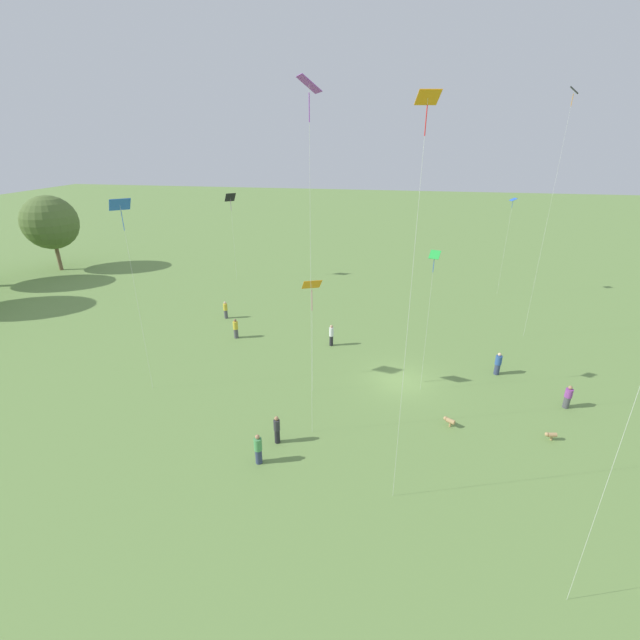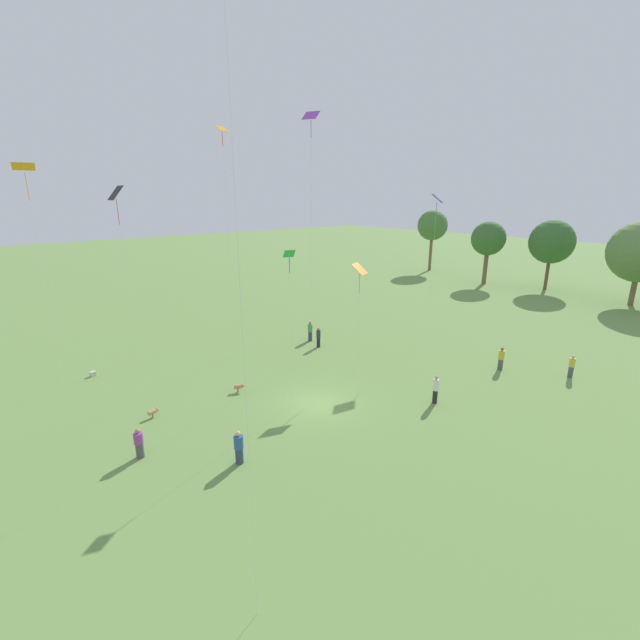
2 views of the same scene
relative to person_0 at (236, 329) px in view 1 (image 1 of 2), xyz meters
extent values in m
plane|color=#6B8E47|center=(-4.71, -13.99, -0.87)|extent=(240.00, 240.00, 0.00)
cylinder|color=brown|center=(15.51, 29.80, 0.96)|extent=(0.45, 0.45, 3.66)
sphere|color=#516B33|center=(15.51, 29.80, 5.27)|extent=(6.60, 6.60, 6.60)
cylinder|color=#4C4C51|center=(0.00, 0.00, -0.45)|extent=(0.51, 0.51, 0.83)
cylinder|color=gold|center=(0.00, 0.00, 0.31)|extent=(0.60, 0.60, 0.69)
sphere|color=brown|center=(0.00, 0.00, 0.77)|extent=(0.24, 0.24, 0.24)
cylinder|color=#232328|center=(-12.66, -7.18, -0.44)|extent=(0.41, 0.41, 0.86)
cylinder|color=#333338|center=(-12.66, -7.18, 0.32)|extent=(0.48, 0.48, 0.64)
sphere|color=#A87A56|center=(-12.66, -7.18, 0.76)|extent=(0.24, 0.24, 0.24)
cylinder|color=#333D5B|center=(-2.45, -20.87, -0.46)|extent=(0.53, 0.53, 0.81)
cylinder|color=#2D5193|center=(-2.45, -20.87, 0.28)|extent=(0.63, 0.63, 0.68)
sphere|color=beige|center=(-2.45, -20.87, 0.74)|extent=(0.24, 0.24, 0.24)
cylinder|color=#232328|center=(0.01, -8.28, -0.43)|extent=(0.42, 0.42, 0.87)
cylinder|color=white|center=(0.01, -8.28, 0.37)|extent=(0.50, 0.50, 0.74)
sphere|color=tan|center=(0.01, -8.28, 0.86)|extent=(0.24, 0.24, 0.24)
cylinder|color=#4C4C51|center=(-6.08, -24.42, -0.47)|extent=(0.54, 0.54, 0.79)
cylinder|color=purple|center=(-6.08, -24.42, 0.20)|extent=(0.63, 0.63, 0.57)
sphere|color=#A87A56|center=(-6.08, -24.42, 0.61)|extent=(0.24, 0.24, 0.24)
cylinder|color=#4C4C51|center=(3.98, 2.51, -0.46)|extent=(0.46, 0.46, 0.82)
cylinder|color=gold|center=(3.98, 2.51, 0.27)|extent=(0.55, 0.55, 0.63)
sphere|color=beige|center=(3.98, 2.51, 0.70)|extent=(0.24, 0.24, 0.24)
cylinder|color=#333D5B|center=(-14.43, -6.66, -0.44)|extent=(0.43, 0.43, 0.85)
cylinder|color=#4C9956|center=(-14.43, -6.66, 0.34)|extent=(0.51, 0.51, 0.71)
sphere|color=#A87A56|center=(-14.43, -6.66, 0.81)|extent=(0.24, 0.24, 0.24)
cube|color=purple|center=(-11.38, -8.93, 17.13)|extent=(1.36, 1.27, 0.65)
cylinder|color=purple|center=(-11.38, -8.93, 16.23)|extent=(0.04, 0.04, 1.14)
cylinder|color=silver|center=(-11.38, -8.93, 8.13)|extent=(0.01, 0.01, 17.99)
cube|color=blue|center=(16.12, -24.42, 9.23)|extent=(0.78, 0.75, 0.27)
cylinder|color=blue|center=(16.12, -24.42, 8.73)|extent=(0.04, 0.04, 0.63)
cylinder|color=silver|center=(16.12, -24.42, 4.18)|extent=(0.01, 0.01, 10.10)
cylinder|color=silver|center=(-19.41, -20.25, 5.52)|extent=(0.01, 0.01, 12.77)
cube|color=orange|center=(-7.04, -8.10, 6.75)|extent=(1.25, 1.39, 0.76)
cylinder|color=#E54C99|center=(-7.04, -8.10, 5.72)|extent=(0.04, 0.04, 1.39)
cylinder|color=silver|center=(-7.04, -8.10, 2.94)|extent=(0.01, 0.01, 7.62)
cube|color=green|center=(-5.55, -15.34, 8.58)|extent=(0.65, 0.74, 0.45)
cylinder|color=blue|center=(-5.55, -15.34, 7.94)|extent=(0.04, 0.04, 0.91)
cylinder|color=silver|center=(-5.55, -15.34, 3.86)|extent=(0.01, 0.01, 9.45)
cube|color=orange|center=(-15.48, -13.71, 16.25)|extent=(0.77, 0.86, 0.43)
cylinder|color=red|center=(-15.48, -13.71, 15.56)|extent=(0.04, 0.04, 0.93)
cylinder|color=silver|center=(-15.48, -13.71, 7.69)|extent=(0.01, 0.01, 17.12)
cube|color=blue|center=(-8.65, 2.85, 11.48)|extent=(1.45, 1.46, 0.75)
cylinder|color=blue|center=(-8.65, 2.85, 10.56)|extent=(0.04, 0.04, 1.15)
cylinder|color=silver|center=(-8.65, 2.85, 5.31)|extent=(0.01, 0.01, 12.35)
cube|color=black|center=(16.01, 5.95, 8.78)|extent=(1.31, 1.35, 0.96)
cylinder|color=purple|center=(16.01, 5.95, 7.87)|extent=(0.04, 0.04, 1.12)
cylinder|color=silver|center=(16.01, 5.95, 3.96)|extent=(0.01, 0.01, 9.65)
cube|color=black|center=(4.84, -24.49, 18.08)|extent=(0.87, 0.76, 0.49)
cylinder|color=orange|center=(4.84, -24.49, 17.46)|extent=(0.04, 0.04, 0.80)
cylinder|color=silver|center=(4.84, -24.49, 8.61)|extent=(0.01, 0.01, 18.95)
cylinder|color=tan|center=(-9.68, -22.52, -0.51)|extent=(0.34, 0.51, 0.26)
sphere|color=tan|center=(-9.73, -22.21, -0.48)|extent=(0.23, 0.23, 0.23)
cylinder|color=tan|center=(-9.68, -22.52, -0.75)|extent=(0.12, 0.12, 0.22)
cylinder|color=tan|center=(-9.43, -16.95, -0.48)|extent=(0.49, 0.56, 0.28)
sphere|color=tan|center=(-9.26, -16.67, -0.44)|extent=(0.25, 0.25, 0.25)
cylinder|color=tan|center=(-9.43, -16.95, -0.74)|extent=(0.13, 0.13, 0.24)
camera|label=1|loc=(-31.47, -13.04, 15.05)|focal=24.00mm
camera|label=2|loc=(13.93, -29.65, 11.72)|focal=24.00mm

